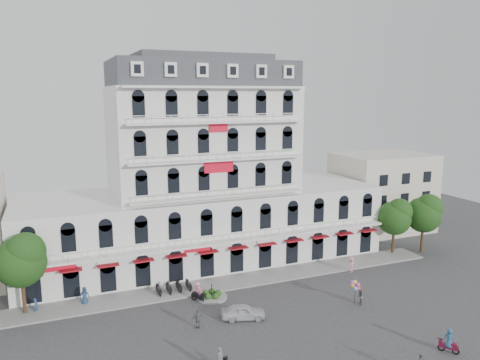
% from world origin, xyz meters
% --- Properties ---
extents(ground, '(120.00, 120.00, 0.00)m').
position_xyz_m(ground, '(0.00, 0.00, 0.00)').
color(ground, '#38383A').
rests_on(ground, ground).
extents(sidewalk, '(53.00, 4.00, 0.16)m').
position_xyz_m(sidewalk, '(0.00, 9.00, 0.08)').
color(sidewalk, gray).
rests_on(sidewalk, ground).
extents(main_building, '(45.00, 15.00, 25.80)m').
position_xyz_m(main_building, '(0.00, 18.00, 9.96)').
color(main_building, silver).
rests_on(main_building, ground).
extents(flank_building_east, '(14.00, 10.00, 12.00)m').
position_xyz_m(flank_building_east, '(30.00, 20.00, 6.00)').
color(flank_building_east, beige).
rests_on(flank_building_east, ground).
extents(traffic_island, '(3.20, 3.20, 1.60)m').
position_xyz_m(traffic_island, '(-3.00, 6.00, 0.26)').
color(traffic_island, gray).
rests_on(traffic_island, ground).
extents(parked_scooter_row, '(4.40, 1.80, 1.10)m').
position_xyz_m(parked_scooter_row, '(-6.35, 8.80, 0.00)').
color(parked_scooter_row, black).
rests_on(parked_scooter_row, ground).
extents(tree_west_inner, '(4.76, 4.76, 8.25)m').
position_xyz_m(tree_west_inner, '(-20.95, 9.48, 5.68)').
color(tree_west_inner, '#382314').
rests_on(tree_west_inner, ground).
extents(tree_east_inner, '(4.40, 4.37, 7.57)m').
position_xyz_m(tree_east_inner, '(24.05, 9.98, 5.21)').
color(tree_east_inner, '#382314').
rests_on(tree_east_inner, ground).
extents(tree_east_outer, '(4.65, 4.65, 8.05)m').
position_xyz_m(tree_east_outer, '(28.05, 8.98, 5.55)').
color(tree_east_outer, '#382314').
rests_on(tree_east_outer, ground).
extents(parked_car, '(4.50, 2.86, 1.43)m').
position_xyz_m(parked_car, '(-1.73, 0.55, 0.71)').
color(parked_car, silver).
rests_on(parked_car, ground).
extents(rider_east, '(1.18, 1.43, 2.15)m').
position_xyz_m(rider_east, '(11.73, -11.39, 1.07)').
color(rider_east, maroon).
rests_on(rider_east, ground).
extents(rider_center, '(1.10, 1.51, 2.14)m').
position_xyz_m(rider_center, '(-4.62, 5.81, 1.13)').
color(rider_center, black).
rests_on(rider_center, ground).
extents(pedestrian_left, '(0.93, 0.63, 1.86)m').
position_xyz_m(pedestrian_left, '(-15.45, 9.50, 0.93)').
color(pedestrian_left, navy).
rests_on(pedestrian_left, ground).
extents(pedestrian_mid, '(1.12, 0.53, 1.86)m').
position_xyz_m(pedestrian_mid, '(-6.25, 0.43, 0.93)').
color(pedestrian_mid, slate).
rests_on(pedestrian_mid, ground).
extents(pedestrian_right, '(1.38, 1.12, 1.86)m').
position_xyz_m(pedestrian_right, '(14.87, 6.53, 0.93)').
color(pedestrian_right, pink).
rests_on(pedestrian_right, ground).
extents(pedestrian_far, '(0.55, 0.64, 1.50)m').
position_xyz_m(pedestrian_far, '(-20.00, 9.43, 0.75)').
color(pedestrian_far, navy).
rests_on(pedestrian_far, ground).
extents(balloon_vendor, '(1.47, 1.34, 2.45)m').
position_xyz_m(balloon_vendor, '(10.29, -1.02, 1.27)').
color(balloon_vendor, '#58565D').
rests_on(balloon_vendor, ground).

